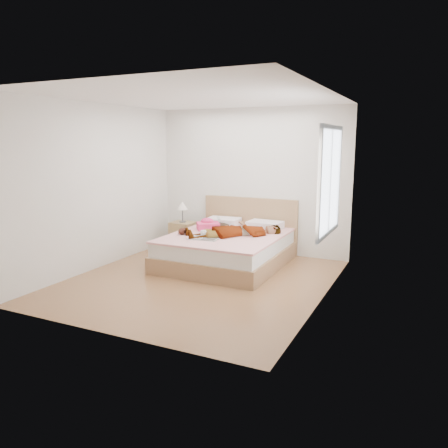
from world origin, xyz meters
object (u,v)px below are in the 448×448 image
woman (235,228)px  coffee_mug (203,233)px  bed (229,247)px  towel (208,225)px  magazine (204,238)px  plush_toy (183,231)px  nightstand (183,233)px  phone (219,218)px

woman → coffee_mug: size_ratio=12.35×
coffee_mug → bed: bearing=54.7°
towel → magazine: bearing=-67.2°
plush_toy → magazine: bearing=-16.6°
bed → towel: bearing=162.0°
coffee_mug → nightstand: bearing=135.0°
coffee_mug → towel: bearing=110.4°
woman → bed: size_ratio=0.77×
woman → phone: woman is taller
bed → plush_toy: 0.81m
woman → nightstand: (-1.38, 0.64, -0.32)m
phone → nightstand: size_ratio=0.11×
woman → magazine: bearing=-75.3°
phone → magazine: bearing=-118.7°
plush_toy → phone: bearing=67.8°
woman → plush_toy: woman is taller
bed → magazine: size_ratio=4.20×
woman → nightstand: nightstand is taller
phone → nightstand: bearing=124.7°
woman → magazine: woman is taller
towel → nightstand: bearing=151.0°
woman → nightstand: 1.55m
woman → towel: 0.66m
phone → towel: 0.24m
phone → towel: size_ratio=0.20×
towel → bed: bearing=-18.0°
magazine → bed: bearing=71.6°
bed → magazine: bed is taller
woman → bed: (-0.15, 0.07, -0.34)m
phone → nightstand: 0.99m
bed → nightstand: bed is taller
towel → nightstand: 0.91m
phone → plush_toy: bearing=-151.9°
coffee_mug → plush_toy: 0.37m
woman → phone: size_ratio=16.64×
nightstand → phone: bearing=-15.6°
plush_toy → nightstand: bearing=120.9°
magazine → nightstand: (-1.04, 1.11, -0.22)m
bed → coffee_mug: bearing=-125.3°
towel → magazine: (0.29, -0.69, -0.07)m
bed → phone: bearing=136.8°
phone → bed: 0.63m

